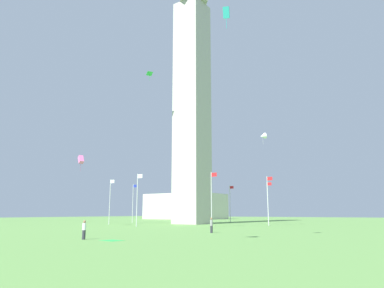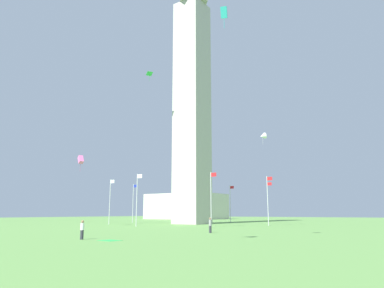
{
  "view_description": "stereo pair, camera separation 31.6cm",
  "coord_description": "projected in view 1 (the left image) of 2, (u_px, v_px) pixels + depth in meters",
  "views": [
    {
      "loc": [
        42.47,
        -62.85,
        2.3
      ],
      "look_at": [
        0.0,
        0.0,
        16.79
      ],
      "focal_mm": 33.69,
      "sensor_mm": 36.0,
      "label": 1
    },
    {
      "loc": [
        42.73,
        -62.67,
        2.3
      ],
      "look_at": [
        0.0,
        0.0,
        16.79
      ],
      "focal_mm": 33.69,
      "sensor_mm": 36.0,
      "label": 2
    }
  ],
  "objects": [
    {
      "name": "distant_building",
      "position": [
        186.0,
        207.0,
        132.45
      ],
      "size": [
        26.19,
        17.75,
        9.03
      ],
      "color": "beige",
      "rests_on": "ground"
    },
    {
      "name": "flagpole_e",
      "position": [
        230.0,
        202.0,
        88.58
      ],
      "size": [
        1.12,
        0.14,
        8.9
      ],
      "color": "silver",
      "rests_on": "ground"
    },
    {
      "name": "kite_white_delta",
      "position": [
        263.0,
        136.0,
        65.46
      ],
      "size": [
        1.63,
        1.66,
        2.21
      ],
      "color": "white"
    },
    {
      "name": "person_white_shirt",
      "position": [
        84.0,
        230.0,
        31.44
      ],
      "size": [
        0.32,
        0.32,
        1.65
      ],
      "rotation": [
        0.0,
        0.0,
        1.57
      ],
      "color": "#2D2D38",
      "rests_on": "ground"
    },
    {
      "name": "flagpole_ne",
      "position": [
        268.0,
        201.0,
        78.08
      ],
      "size": [
        1.12,
        0.14,
        8.9
      ],
      "color": "silver",
      "rests_on": "ground"
    },
    {
      "name": "picnic_blanket_near_first_person",
      "position": [
        112.0,
        240.0,
        30.16
      ],
      "size": [
        1.93,
        1.57,
        0.01
      ],
      "primitive_type": "cube",
      "rotation": [
        0.0,
        0.0,
        3.04
      ],
      "color": "green",
      "rests_on": "ground"
    },
    {
      "name": "flagpole_nw",
      "position": [
        212.0,
        197.0,
        58.82
      ],
      "size": [
        1.12,
        0.14,
        8.9
      ],
      "color": "silver",
      "rests_on": "ground"
    },
    {
      "name": "flagpole_w",
      "position": [
        137.0,
        197.0,
        61.34
      ],
      "size": [
        1.12,
        0.14,
        8.9
      ],
      "color": "silver",
      "rests_on": "ground"
    },
    {
      "name": "flagpole_s",
      "position": [
        133.0,
        202.0,
        84.16
      ],
      "size": [
        1.12,
        0.14,
        8.9
      ],
      "color": "silver",
      "rests_on": "ground"
    },
    {
      "name": "person_gray_shirt",
      "position": [
        211.0,
        225.0,
        41.63
      ],
      "size": [
        0.32,
        0.32,
        1.74
      ],
      "rotation": [
        0.0,
        0.0,
        1.81
      ],
      "color": "#2D2D38",
      "rests_on": "ground"
    },
    {
      "name": "kite_pink_box",
      "position": [
        81.0,
        160.0,
        62.62
      ],
      "size": [
        1.5,
        1.14,
        2.83
      ],
      "color": "pink"
    },
    {
      "name": "flagpole_sw",
      "position": [
        110.0,
        200.0,
        71.83
      ],
      "size": [
        1.12,
        0.14,
        8.9
      ],
      "color": "silver",
      "rests_on": "ground"
    },
    {
      "name": "ground_plane",
      "position": [
        192.0,
        224.0,
        74.08
      ],
      "size": [
        260.0,
        260.0,
        0.0
      ],
      "primitive_type": "plane",
      "color": "#609347"
    },
    {
      "name": "obelisk_monument",
      "position": [
        192.0,
        94.0,
        79.33
      ],
      "size": [
        6.16,
        6.16,
        56.03
      ],
      "color": "#B7B2A8",
      "rests_on": "ground"
    },
    {
      "name": "flagpole_n",
      "position": [
        268.0,
        198.0,
        65.75
      ],
      "size": [
        1.12,
        0.14,
        8.9
      ],
      "color": "silver",
      "rests_on": "ground"
    },
    {
      "name": "kite_cyan_box",
      "position": [
        226.0,
        13.0,
        30.94
      ],
      "size": [
        0.83,
        1.03,
        2.01
      ],
      "color": "#33C6D1"
    },
    {
      "name": "kite_green_diamond",
      "position": [
        150.0,
        74.0,
        73.64
      ],
      "size": [
        1.47,
        1.52,
        1.9
      ],
      "color": "green"
    },
    {
      "name": "flagpole_se",
      "position": [
        180.0,
        202.0,
        91.09
      ],
      "size": [
        1.12,
        0.14,
        8.9
      ],
      "color": "silver",
      "rests_on": "ground"
    }
  ]
}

